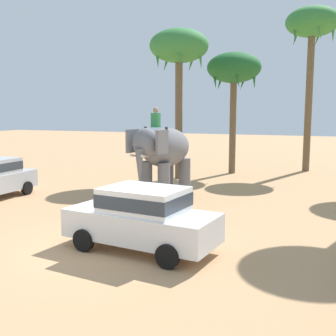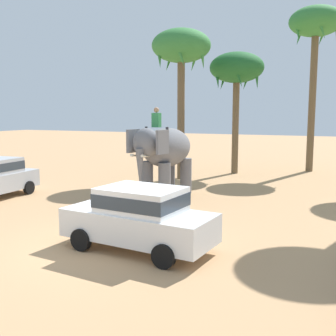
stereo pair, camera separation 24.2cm
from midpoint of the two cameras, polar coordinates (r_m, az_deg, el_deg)
The scene contains 6 objects.
ground_plane at distance 11.38m, azimuth -9.57°, elevation -11.01°, with size 120.00×120.00×0.00m, color tan.
car_sedan_foreground at distance 10.85m, azimuth -4.29°, elevation -6.75°, with size 4.23×2.15×1.70m.
elephant_with_mahout at distance 17.57m, azimuth -1.08°, elevation 2.34°, with size 1.98×3.96×3.88m.
palm_tree_behind_elephant at distance 27.38m, azimuth 19.38°, elevation 18.07°, with size 3.20×3.20×10.04m.
palm_tree_left_of_road at distance 22.78m, azimuth 1.24°, elevation 16.25°, with size 3.20×3.20×8.15m.
palm_tree_leaning_seaward at distance 24.96m, azimuth 8.99°, elevation 13.39°, with size 3.20×3.20×7.22m.
Camera 1 is at (5.85, -9.04, 3.63)m, focal length 43.27 mm.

